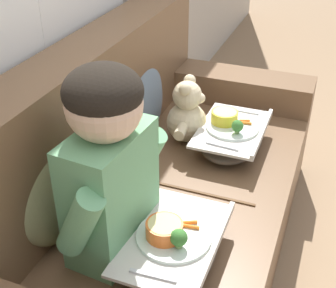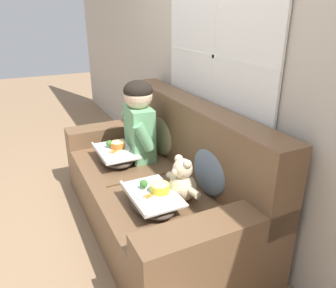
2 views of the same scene
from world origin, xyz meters
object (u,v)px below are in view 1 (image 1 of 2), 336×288
at_px(lap_tray_teddy, 231,136).
at_px(throw_pillow_behind_child, 51,183).
at_px(throw_pillow_behind_teddy, 141,93).
at_px(lap_tray_child, 174,247).
at_px(teddy_bear, 188,115).
at_px(child_figure, 108,157).
at_px(couch, 151,200).

bearing_deg(lap_tray_teddy, throw_pillow_behind_child, 149.65).
distance_m(throw_pillow_behind_child, throw_pillow_behind_teddy, 0.75).
bearing_deg(lap_tray_child, teddy_bear, 15.69).
distance_m(child_figure, lap_tray_teddy, 0.84).
height_order(couch, lap_tray_child, couch).
bearing_deg(lap_tray_child, child_figure, 89.60).
relative_size(throw_pillow_behind_child, lap_tray_child, 0.98).
distance_m(throw_pillow_behind_teddy, child_figure, 0.80).
height_order(couch, teddy_bear, couch).
height_order(child_figure, teddy_bear, child_figure).
distance_m(child_figure, lap_tray_child, 0.37).
xyz_separation_m(couch, teddy_bear, (0.38, -0.03, 0.22)).
bearing_deg(teddy_bear, lap_tray_child, -164.31).
relative_size(lap_tray_child, lap_tray_teddy, 1.03).
bearing_deg(throw_pillow_behind_child, lap_tray_teddy, -30.35).
distance_m(teddy_bear, lap_tray_teddy, 0.22).
xyz_separation_m(throw_pillow_behind_teddy, teddy_bear, (0.00, -0.23, -0.07)).
bearing_deg(child_figure, throw_pillow_behind_child, 89.97).
distance_m(lap_tray_child, lap_tray_teddy, 0.75).
bearing_deg(throw_pillow_behind_teddy, lap_tray_child, -149.60).
distance_m(couch, child_figure, 0.59).
relative_size(throw_pillow_behind_teddy, child_figure, 0.64).
height_order(throw_pillow_behind_teddy, lap_tray_child, throw_pillow_behind_teddy).
bearing_deg(lap_tray_child, throw_pillow_behind_teddy, 30.40).
relative_size(child_figure, lap_tray_child, 1.47).
relative_size(couch, lap_tray_child, 4.33).
bearing_deg(teddy_bear, throw_pillow_behind_teddy, 90.13).
distance_m(couch, lap_tray_child, 0.47).
height_order(lap_tray_child, lap_tray_teddy, lap_tray_child).
bearing_deg(lap_tray_teddy, couch, 147.39).
bearing_deg(lap_tray_child, lap_tray_teddy, 0.10).
bearing_deg(lap_tray_teddy, teddy_bear, 90.09).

